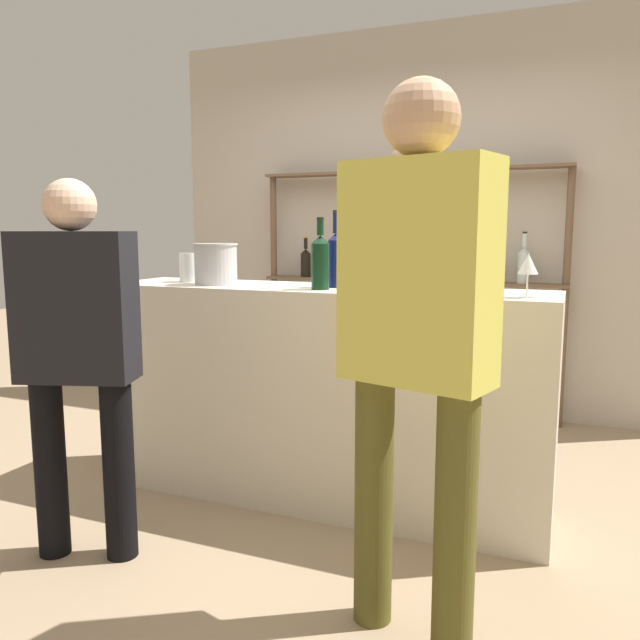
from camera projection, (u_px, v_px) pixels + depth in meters
ground_plane at (320, 497)px, 3.16m from camera, size 16.00×16.00×0.00m
bar_counter at (320, 395)px, 3.08m from camera, size 2.21×0.52×1.07m
back_wall at (414, 222)px, 4.66m from camera, size 3.81×0.12×2.80m
back_shelf at (409, 254)px, 4.53m from camera, size 2.22×0.18×1.77m
counter_bottle_0 at (320, 261)px, 2.87m from camera, size 0.08×0.08×0.33m
counter_bottle_1 at (446, 265)px, 2.75m from camera, size 0.08×0.08×0.31m
counter_bottle_2 at (399, 262)px, 2.91m from camera, size 0.08×0.08×0.33m
counter_bottle_3 at (336, 258)px, 2.98m from camera, size 0.07×0.07×0.37m
wine_glass at (528, 265)px, 2.51m from camera, size 0.08×0.08×0.18m
ice_bucket at (216, 264)px, 3.14m from camera, size 0.23×0.23×0.21m
cork_jar at (189, 268)px, 3.31m from camera, size 0.10×0.10×0.15m
server_behind_counter at (408, 276)px, 3.49m from camera, size 0.43×0.24×1.81m
customer_left at (77, 344)px, 2.48m from camera, size 0.49×0.33×1.54m
customer_right at (417, 324)px, 1.93m from camera, size 0.51×0.33×1.79m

